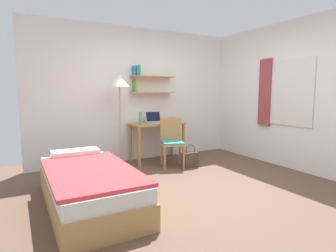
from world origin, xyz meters
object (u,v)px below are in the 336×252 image
desk (157,130)px  standing_lamp (119,86)px  desk_chair (172,140)px  book_stack (172,120)px  laptop (154,120)px  bed (89,186)px  handbag (190,159)px  water_bottle (140,118)px

desk → standing_lamp: (-0.77, -0.05, 0.86)m
desk_chair → standing_lamp: bearing=152.0°
desk_chair → book_stack: size_ratio=3.71×
laptop → bed: bearing=-136.0°
handbag → desk: bearing=113.8°
bed → water_bottle: water_bottle is taller
desk → water_bottle: 0.47m
desk → water_bottle: water_bottle is taller
desk_chair → book_stack: 0.64m
desk → bed: bearing=-137.6°
laptop → water_bottle: water_bottle is taller
laptop → water_bottle: 0.36m
bed → book_stack: (2.03, 1.54, 0.56)m
desk_chair → water_bottle: size_ratio=3.78×
book_stack → laptop: bearing=170.2°
desk_chair → standing_lamp: (-0.83, 0.44, 0.99)m
desk → handbag: desk is taller
book_stack → handbag: book_stack is taller
water_bottle → handbag: (0.70, -0.65, -0.73)m
bed → handbag: bed is taller
desk_chair → book_stack: bearing=61.0°
book_stack → water_bottle: bearing=-176.0°
desk → water_bottle: size_ratio=4.47×
desk_chair → handbag: 0.48m
handbag → bed: bearing=-157.4°
standing_lamp → desk: bearing=4.1°
bed → book_stack: size_ratio=8.35×
water_bottle → handbag: bearing=-43.2°
standing_lamp → desk_chair: bearing=-28.0°
water_bottle → book_stack: bearing=4.0°
desk → laptop: bearing=127.5°
bed → desk: size_ratio=1.90×
desk → desk_chair: 0.51m
bed → handbag: (2.02, 0.84, -0.09)m
book_stack → bed: bearing=-142.7°
standing_lamp → water_bottle: 0.71m
desk_chair → handbag: bearing=-40.2°
desk → standing_lamp: 1.15m
standing_lamp → handbag: (1.09, -0.66, -1.32)m
book_stack → handbag: (-0.01, -0.70, -0.65)m
desk → book_stack: bearing=-2.1°
laptop → handbag: bearing=-65.1°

